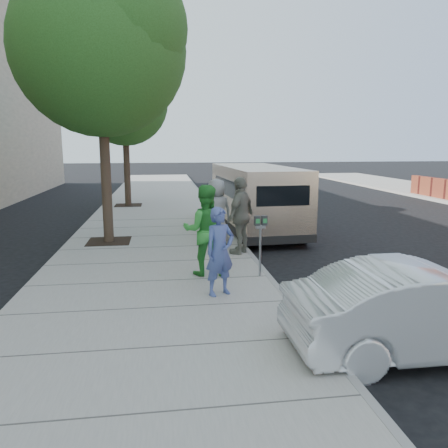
# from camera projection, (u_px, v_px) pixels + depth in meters

# --- Properties ---
(ground) EXTENTS (120.00, 120.00, 0.00)m
(ground) POSITION_uv_depth(u_px,v_px,m) (196.00, 266.00, 10.53)
(ground) COLOR black
(ground) RESTS_ON ground
(sidewalk) EXTENTS (5.00, 60.00, 0.15)m
(sidewalk) POSITION_uv_depth(u_px,v_px,m) (154.00, 265.00, 10.38)
(sidewalk) COLOR gray
(sidewalk) RESTS_ON ground
(curb_face) EXTENTS (0.12, 60.00, 0.16)m
(curb_face) POSITION_uv_depth(u_px,v_px,m) (254.00, 261.00, 10.72)
(curb_face) COLOR gray
(curb_face) RESTS_ON ground
(tree_near) EXTENTS (4.62, 4.60, 7.53)m
(tree_near) POSITION_uv_depth(u_px,v_px,m) (101.00, 43.00, 11.56)
(tree_near) COLOR black
(tree_near) RESTS_ON sidewalk
(tree_far) EXTENTS (3.92, 3.80, 6.49)m
(tree_far) POSITION_uv_depth(u_px,v_px,m) (125.00, 98.00, 19.08)
(tree_far) COLOR black
(tree_far) RESTS_ON sidewalk
(parking_meter) EXTENTS (0.28, 0.13, 1.29)m
(parking_meter) POSITION_uv_depth(u_px,v_px,m) (260.00, 233.00, 9.06)
(parking_meter) COLOR gray
(parking_meter) RESTS_ON sidewalk
(van) EXTENTS (2.28, 5.98, 2.18)m
(van) POSITION_uv_depth(u_px,v_px,m) (255.00, 198.00, 14.41)
(van) COLOR beige
(van) RESTS_ON ground
(sedan) EXTENTS (3.92, 1.39, 1.29)m
(sedan) POSITION_uv_depth(u_px,v_px,m) (428.00, 310.00, 6.02)
(sedan) COLOR silver
(sedan) RESTS_ON ground
(person_officer) EXTENTS (0.71, 0.61, 1.64)m
(person_officer) POSITION_uv_depth(u_px,v_px,m) (220.00, 251.00, 7.97)
(person_officer) COLOR #465696
(person_officer) RESTS_ON sidewalk
(person_green_shirt) EXTENTS (0.98, 0.79, 1.92)m
(person_green_shirt) POSITION_uv_depth(u_px,v_px,m) (205.00, 230.00, 9.21)
(person_green_shirt) COLOR green
(person_green_shirt) RESTS_ON sidewalk
(person_gray_shirt) EXTENTS (1.02, 0.81, 1.82)m
(person_gray_shirt) POSITION_uv_depth(u_px,v_px,m) (217.00, 212.00, 12.00)
(person_gray_shirt) COLOR gray
(person_gray_shirt) RESTS_ON sidewalk
(person_striped_polo) EXTENTS (1.08, 1.19, 1.95)m
(person_striped_polo) POSITION_uv_depth(u_px,v_px,m) (241.00, 215.00, 11.01)
(person_striped_polo) COLOR gray
(person_striped_polo) RESTS_ON sidewalk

